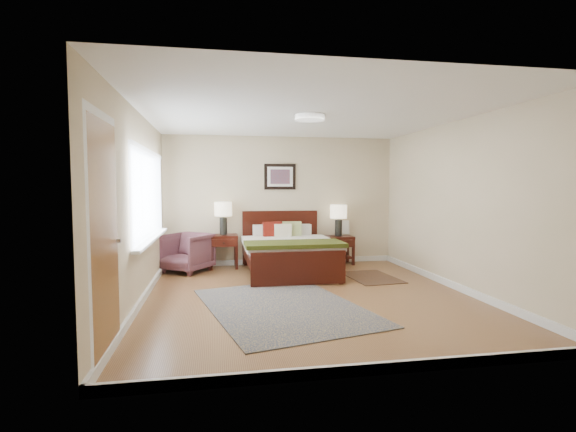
% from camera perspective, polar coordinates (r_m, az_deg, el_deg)
% --- Properties ---
extents(floor, '(5.00, 5.00, 0.00)m').
position_cam_1_polar(floor, '(5.93, 2.88, -10.86)').
color(floor, brown).
rests_on(floor, ground).
extents(back_wall, '(4.50, 0.04, 2.50)m').
position_cam_1_polar(back_wall, '(8.20, -0.95, 2.10)').
color(back_wall, beige).
rests_on(back_wall, ground).
extents(front_wall, '(4.50, 0.04, 2.50)m').
position_cam_1_polar(front_wall, '(3.36, 12.41, -0.73)').
color(front_wall, beige).
rests_on(front_wall, ground).
extents(left_wall, '(0.04, 5.00, 2.50)m').
position_cam_1_polar(left_wall, '(5.69, -19.78, 1.03)').
color(left_wall, beige).
rests_on(left_wall, ground).
extents(right_wall, '(0.04, 5.00, 2.50)m').
position_cam_1_polar(right_wall, '(6.61, 22.30, 1.35)').
color(right_wall, beige).
rests_on(right_wall, ground).
extents(ceiling, '(4.50, 5.00, 0.02)m').
position_cam_1_polar(ceiling, '(5.82, 2.97, 13.68)').
color(ceiling, white).
rests_on(ceiling, back_wall).
extents(window, '(0.11, 2.72, 1.32)m').
position_cam_1_polar(window, '(6.36, -18.25, 2.49)').
color(window, silver).
rests_on(window, left_wall).
extents(door, '(0.06, 1.00, 2.18)m').
position_cam_1_polar(door, '(3.99, -23.76, -2.82)').
color(door, silver).
rests_on(door, ground).
extents(ceil_fixture, '(0.44, 0.44, 0.08)m').
position_cam_1_polar(ceil_fixture, '(5.81, 2.97, 13.34)').
color(ceil_fixture, white).
rests_on(ceil_fixture, ceiling).
extents(bed, '(1.60, 1.92, 1.04)m').
position_cam_1_polar(bed, '(7.33, -0.00, -4.17)').
color(bed, '#371008').
rests_on(bed, ground).
extents(wall_art, '(0.62, 0.05, 0.50)m').
position_cam_1_polar(wall_art, '(8.16, -1.10, 5.39)').
color(wall_art, black).
rests_on(wall_art, back_wall).
extents(nightstand_left, '(0.52, 0.47, 0.62)m').
position_cam_1_polar(nightstand_left, '(7.91, -8.80, -3.46)').
color(nightstand_left, '#371008').
rests_on(nightstand_left, ground).
extents(nightstand_right, '(0.56, 0.42, 0.55)m').
position_cam_1_polar(nightstand_right, '(8.29, 6.91, -4.21)').
color(nightstand_right, '#371008').
rests_on(nightstand_right, ground).
extents(lamp_left, '(0.33, 0.33, 0.61)m').
position_cam_1_polar(lamp_left, '(7.88, -8.85, 0.52)').
color(lamp_left, black).
rests_on(lamp_left, nightstand_left).
extents(lamp_right, '(0.33, 0.33, 0.61)m').
position_cam_1_polar(lamp_right, '(8.23, 6.93, 0.20)').
color(lamp_right, black).
rests_on(lamp_right, nightstand_right).
extents(armchair, '(1.05, 1.05, 0.70)m').
position_cam_1_polar(armchair, '(7.70, -13.74, -4.88)').
color(armchair, brown).
rests_on(armchair, ground).
extents(rug_persian, '(2.32, 2.86, 0.01)m').
position_cam_1_polar(rug_persian, '(5.41, -0.67, -12.28)').
color(rug_persian, '#0C193D').
rests_on(rug_persian, ground).
extents(rug_navy, '(0.83, 1.16, 0.01)m').
position_cam_1_polar(rug_navy, '(7.21, 11.34, -8.21)').
color(rug_navy, black).
rests_on(rug_navy, ground).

